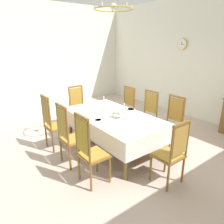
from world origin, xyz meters
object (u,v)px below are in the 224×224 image
(chair_north_a, at_px, (126,107))
(spoon_secondary, at_px, (102,122))
(candlestick_west, at_px, (104,105))
(mounted_clock, at_px, (182,44))
(chair_south_b, at_px, (69,135))
(bowl_near_left, at_px, (131,110))
(spoon_primary, at_px, (128,109))
(chair_south_a, at_px, (53,122))
(soup_tureen, at_px, (118,113))
(candlestick_east, at_px, (124,113))
(chair_head_east, at_px, (172,152))
(bowl_near_right, at_px, (98,120))
(chair_south_c, at_px, (90,150))
(chandelier, at_px, (114,9))
(chair_head_west, at_px, (79,107))
(chair_north_b, at_px, (147,114))
(chair_north_c, at_px, (171,122))
(dining_table, at_px, (113,119))

(chair_north_a, height_order, spoon_secondary, chair_north_a)
(candlestick_west, height_order, mounted_clock, mounted_clock)
(chair_south_b, bearing_deg, bowl_near_left, 90.68)
(chair_north_a, relative_size, spoon_primary, 6.14)
(chair_south_a, distance_m, mounted_clock, 4.42)
(soup_tureen, bearing_deg, candlestick_east, 0.00)
(chair_head_east, relative_size, spoon_primary, 6.28)
(chair_south_a, height_order, candlestick_west, chair_south_a)
(mounted_clock, bearing_deg, chair_head_east, -54.81)
(bowl_near_left, height_order, bowl_near_right, bowl_near_left)
(candlestick_east, bearing_deg, spoon_primary, 132.08)
(chair_south_c, relative_size, candlestick_east, 3.49)
(spoon_primary, distance_m, chandelier, 2.09)
(chair_head_west, bearing_deg, mounted_clock, 165.37)
(chandelier, bearing_deg, bowl_near_left, 91.61)
(candlestick_west, bearing_deg, chandelier, -0.00)
(chair_north_a, xyz_separation_m, chair_head_east, (2.28, -1.01, 0.01))
(chair_north_b, distance_m, soup_tureen, 1.06)
(chair_south_a, height_order, spoon_secondary, chair_south_a)
(spoon_primary, bearing_deg, mounted_clock, 100.84)
(chair_south_c, distance_m, chair_head_west, 2.45)
(chair_south_b, relative_size, chair_north_c, 1.04)
(chair_south_b, relative_size, spoon_secondary, 6.76)
(chair_south_a, distance_m, chair_north_b, 2.18)
(chair_north_a, bearing_deg, chair_head_east, 156.06)
(chair_north_a, bearing_deg, bowl_near_right, 120.49)
(chair_south_a, distance_m, candlestick_west, 1.15)
(chair_head_west, relative_size, candlestick_west, 3.27)
(chair_south_c, height_order, spoon_secondary, chair_south_c)
(chair_north_b, relative_size, chair_head_west, 1.01)
(chair_south_a, relative_size, chair_north_c, 1.04)
(spoon_primary, bearing_deg, candlestick_west, -111.36)
(dining_table, relative_size, candlestick_east, 6.35)
(chair_south_a, relative_size, chair_north_b, 1.06)
(candlestick_west, bearing_deg, chair_south_a, -113.04)
(chair_north_b, bearing_deg, chair_head_east, 146.02)
(chair_head_east, height_order, soup_tureen, chair_head_east)
(chair_north_c, relative_size, bowl_near_right, 7.62)
(chair_north_c, bearing_deg, spoon_primary, 29.52)
(bowl_near_right, bearing_deg, chair_south_b, -97.32)
(chair_north_a, bearing_deg, chair_south_c, 126.15)
(chair_north_b, xyz_separation_m, spoon_primary, (-0.15, -0.48, 0.18))
(chair_south_b, height_order, chair_north_c, chair_south_b)
(spoon_primary, relative_size, mounted_clock, 0.54)
(chandelier, bearing_deg, spoon_secondary, -65.84)
(chair_south_c, bearing_deg, chair_north_c, 90.00)
(chandelier, bearing_deg, spoon_primary, 104.98)
(candlestick_west, distance_m, spoon_primary, 0.58)
(candlestick_west, height_order, candlestick_east, candlestick_east)
(chair_north_b, bearing_deg, chair_south_b, 90.00)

